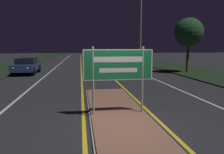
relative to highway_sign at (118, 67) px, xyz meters
name	(u,v)px	position (x,y,z in m)	size (l,w,h in m)	color
ground_plane	(124,126)	(0.00, -1.05, -1.72)	(160.00, 160.00, 0.00)	#232326
median_island	(118,114)	(0.00, 0.00, -1.67)	(2.04, 8.85, 0.10)	#999993
verge_left	(8,68)	(-9.50, 18.95, -1.68)	(5.00, 100.00, 0.08)	black
verge_right	(166,66)	(9.50, 18.95, -1.68)	(5.00, 100.00, 0.08)	black
centre_line_yellow_left	(81,64)	(-1.21, 23.95, -1.71)	(0.12, 70.00, 0.01)	gold
centre_line_yellow_right	(98,64)	(1.21, 23.95, -1.71)	(0.12, 70.00, 0.01)	gold
lane_line_white_left	(59,64)	(-4.20, 23.95, -1.71)	(0.12, 70.00, 0.01)	silver
lane_line_white_right	(118,63)	(4.20, 23.95, -1.71)	(0.12, 70.00, 0.01)	silver
edge_line_white_left	(37,64)	(-7.20, 23.95, -1.71)	(0.10, 70.00, 0.01)	silver
edge_line_white_right	(138,63)	(7.20, 23.95, -1.71)	(0.10, 70.00, 0.01)	silver
highway_sign	(118,67)	(0.00, 0.00, 0.00)	(2.40, 0.07, 2.32)	#9E9E99
streetlight_right_near	(141,9)	(6.19, 19.45, 5.29)	(0.52, 0.52, 11.20)	#9E9E99
car_receding_0	(122,65)	(2.53, 12.63, -0.98)	(1.99, 4.15, 1.36)	black
car_receding_1	(108,58)	(2.77, 24.23, -0.93)	(1.93, 4.46, 1.45)	navy
car_receding_2	(114,55)	(5.64, 37.97, -0.97)	(1.85, 4.37, 1.41)	#B7B7BC
car_approaching_0	(27,66)	(-6.05, 12.98, -0.97)	(1.89, 4.12, 1.39)	navy
roadside_palm_right	(189,32)	(8.55, 11.70, 1.99)	(2.60, 2.60, 4.95)	#4C3823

